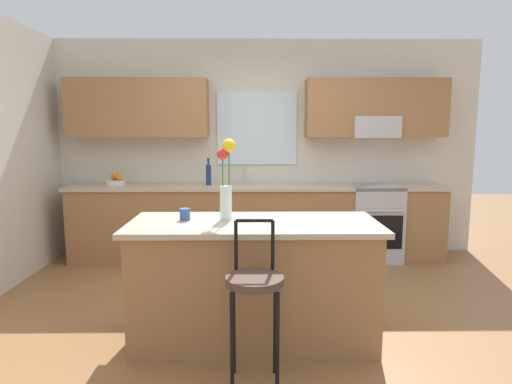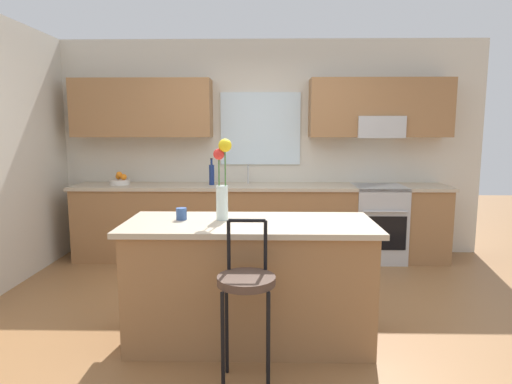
% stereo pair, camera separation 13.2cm
% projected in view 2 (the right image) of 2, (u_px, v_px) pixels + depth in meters
% --- Properties ---
extents(ground_plane, '(14.00, 14.00, 0.00)m').
position_uv_depth(ground_plane, '(258.00, 315.00, 3.81)').
color(ground_plane, olive).
extents(back_wall_assembly, '(5.60, 0.50, 2.70)m').
position_uv_depth(back_wall_assembly, '(263.00, 136.00, 5.56)').
color(back_wall_assembly, beige).
rests_on(back_wall_assembly, ground).
extents(counter_run, '(4.56, 0.64, 0.92)m').
position_uv_depth(counter_run, '(260.00, 221.00, 5.43)').
color(counter_run, '#996B42').
rests_on(counter_run, ground).
extents(sink_faucet, '(0.02, 0.13, 0.23)m').
position_uv_depth(sink_faucet, '(248.00, 172.00, 5.49)').
color(sink_faucet, '#B7BABC').
rests_on(sink_faucet, counter_run).
extents(oven_range, '(0.60, 0.64, 0.92)m').
position_uv_depth(oven_range, '(377.00, 223.00, 5.38)').
color(oven_range, '#B7BABC').
rests_on(oven_range, ground).
extents(kitchen_island, '(1.85, 0.78, 0.92)m').
position_uv_depth(kitchen_island, '(250.00, 281.00, 3.32)').
color(kitchen_island, '#996B42').
rests_on(kitchen_island, ground).
extents(bar_stool_near, '(0.36, 0.36, 1.04)m').
position_uv_depth(bar_stool_near, '(246.00, 288.00, 2.70)').
color(bar_stool_near, black).
rests_on(bar_stool_near, ground).
extents(flower_vase, '(0.14, 0.10, 0.61)m').
position_uv_depth(flower_vase, '(222.00, 180.00, 3.28)').
color(flower_vase, silver).
rests_on(flower_vase, kitchen_island).
extents(mug_ceramic, '(0.08, 0.08, 0.09)m').
position_uv_depth(mug_ceramic, '(181.00, 214.00, 3.32)').
color(mug_ceramic, '#33518C').
rests_on(mug_ceramic, kitchen_island).
extents(fruit_bowl_oranges, '(0.24, 0.24, 0.16)m').
position_uv_depth(fruit_bowl_oranges, '(120.00, 181.00, 5.39)').
color(fruit_bowl_oranges, silver).
rests_on(fruit_bowl_oranges, counter_run).
extents(bottle_olive_oil, '(0.06, 0.06, 0.33)m').
position_uv_depth(bottle_olive_oil, '(212.00, 174.00, 5.36)').
color(bottle_olive_oil, navy).
rests_on(bottle_olive_oil, counter_run).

